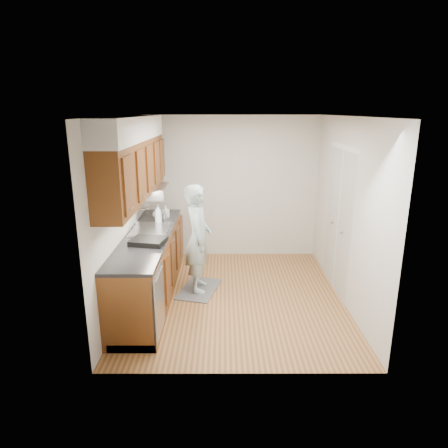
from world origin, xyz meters
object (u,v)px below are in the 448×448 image
Objects in this scene: person at (198,231)px; steel_can at (165,217)px; soap_bottle_a at (158,214)px; soap_bottle_b at (166,212)px; soap_bottle_c at (156,213)px; soda_can at (157,218)px; dish_rack at (148,241)px.

steel_can is at bearing 48.62° from person.
soap_bottle_a is 1.42× the size of soap_bottle_b.
soda_can is (0.05, -0.22, -0.03)m from soap_bottle_c.
person is at bearing -39.39° from steel_can.
person is 0.87m from dish_rack.
soap_bottle_b reaches higher than dish_rack.
soap_bottle_a is 0.99m from dish_rack.
steel_can is at bearing 17.15° from soda_can.
person is 15.78× the size of steel_can.
soap_bottle_c is at bearing 105.43° from dish_rack.
soap_bottle_c is (-0.69, 0.63, 0.12)m from person.
person is 0.73m from soap_bottle_a.
steel_can is at bearing -50.84° from soap_bottle_c.
soap_bottle_c is at bearing 45.64° from person.
soap_bottle_b is 0.47× the size of dish_rack.
dish_rack is (-0.05, -1.28, -0.07)m from soap_bottle_b.
soda_can is (-0.65, 0.41, 0.09)m from person.
soap_bottle_c is 1.27m from dish_rack.
dish_rack is at bearing -92.02° from soap_bottle_b.
person is 0.94m from soap_bottle_c.
soda_can is 0.94× the size of steel_can.
soda_can reaches higher than dish_rack.
steel_can is (0.15, -0.19, -0.03)m from soap_bottle_c.
steel_can is at bearing 50.22° from soap_bottle_a.
soap_bottle_b reaches higher than soda_can.
dish_rack is (0.05, -1.04, -0.02)m from soda_can.
soap_bottle_c is (-0.08, 0.28, -0.06)m from soap_bottle_a.
dish_rack is at bearing -87.05° from soda_can.
person is 0.85m from soap_bottle_b.
soda_can is (-0.03, 0.06, -0.09)m from soap_bottle_a.
dish_rack is (-0.06, -1.08, -0.02)m from steel_can.
soap_bottle_a reaches higher than soda_can.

